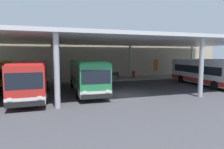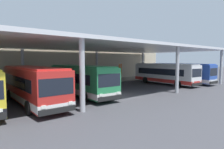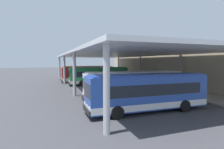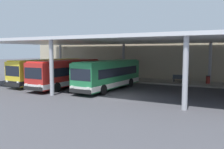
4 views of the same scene
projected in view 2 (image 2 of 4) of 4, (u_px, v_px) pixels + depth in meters
ground_plane at (122, 96)px, 19.40m from camera, size 200.00×200.00×0.00m
platform_kerb at (70, 84)px, 28.45m from camera, size 42.00×4.50×0.18m
station_building_facade at (61, 63)px, 30.71m from camera, size 48.00×1.60×6.54m
canopy_shelter at (92, 47)px, 23.22m from camera, size 40.00×17.00×5.55m
bus_second_bay at (32, 85)px, 15.87m from camera, size 2.76×10.54×3.17m
bus_middle_bay at (80, 80)px, 19.79m from camera, size 2.97×10.61×3.17m
bus_far_bay at (165, 74)px, 28.77m from camera, size 3.15×10.66×3.17m
bus_departing at (180, 73)px, 30.60m from camera, size 2.85×10.57×3.17m
bench_waiting at (85, 79)px, 30.15m from camera, size 1.80×0.45×0.92m
trash_bin at (102, 78)px, 32.49m from camera, size 0.52×0.52×0.98m
banner_sign at (120, 70)px, 33.69m from camera, size 0.70×0.12×3.20m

